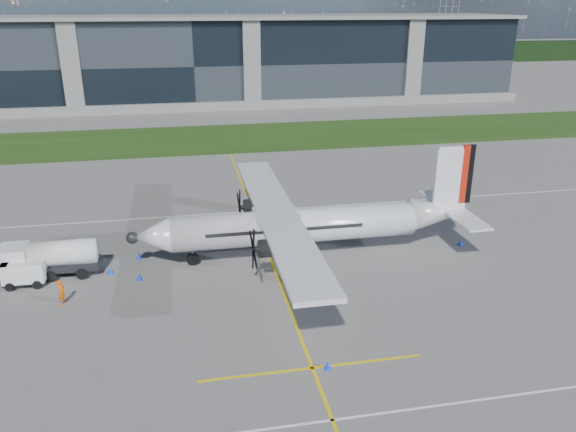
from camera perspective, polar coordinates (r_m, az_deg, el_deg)
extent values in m
plane|color=slate|center=(72.30, -8.32, 6.33)|extent=(400.00, 400.00, 0.00)
cube|color=#1F3C10|center=(80.06, -8.64, 7.75)|extent=(400.00, 18.00, 0.04)
cube|color=black|center=(110.50, -9.72, 15.24)|extent=(120.00, 20.00, 15.00)
cube|color=black|center=(170.64, -10.30, 15.62)|extent=(400.00, 6.00, 6.00)
cube|color=yellow|center=(44.23, -2.28, -3.07)|extent=(0.20, 70.00, 0.01)
imported|color=#F25907|center=(38.42, -22.04, -7.02)|extent=(0.76, 0.92, 1.96)
cone|color=#0E3CF2|center=(41.73, -17.63, -5.29)|extent=(0.36, 0.36, 0.50)
cone|color=#0E3CF2|center=(43.47, -14.90, -3.91)|extent=(0.36, 0.36, 0.50)
cone|color=#0E3CF2|center=(46.33, 17.12, -2.56)|extent=(0.36, 0.36, 0.50)
cone|color=#0E3CF2|center=(54.20, -4.26, 1.78)|extent=(0.36, 0.36, 0.50)
cone|color=#0E3CF2|center=(30.42, 4.08, -14.83)|extent=(0.36, 0.36, 0.50)
cone|color=#0E3CF2|center=(40.28, -14.87, -5.96)|extent=(0.36, 0.36, 0.50)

